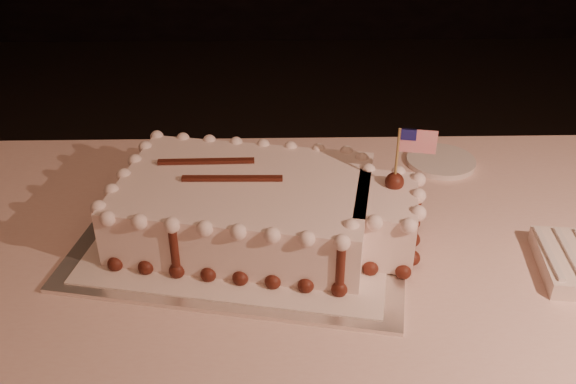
{
  "coord_description": "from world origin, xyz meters",
  "views": [
    {
      "loc": [
        -0.22,
        -0.4,
        1.46
      ],
      "look_at": [
        -0.2,
        0.6,
        0.84
      ],
      "focal_mm": 40.0,
      "sensor_mm": 36.0,
      "label": 1
    }
  ],
  "objects_px": {
    "banquet_table": "(378,369)",
    "sheet_cake": "(262,208)",
    "cake_board": "(246,233)",
    "side_plate": "(441,161)"
  },
  "relations": [
    {
      "from": "cake_board",
      "to": "side_plate",
      "type": "bearing_deg",
      "value": 42.83
    },
    {
      "from": "banquet_table",
      "to": "side_plate",
      "type": "xyz_separation_m",
      "value": [
        0.15,
        0.26,
        0.38
      ]
    },
    {
      "from": "banquet_table",
      "to": "sheet_cake",
      "type": "xyz_separation_m",
      "value": [
        -0.25,
        -0.01,
        0.44
      ]
    },
    {
      "from": "banquet_table",
      "to": "cake_board",
      "type": "xyz_separation_m",
      "value": [
        -0.28,
        -0.0,
        0.38
      ]
    },
    {
      "from": "cake_board",
      "to": "side_plate",
      "type": "distance_m",
      "value": 0.51
    },
    {
      "from": "banquet_table",
      "to": "sheet_cake",
      "type": "height_order",
      "value": "sheet_cake"
    },
    {
      "from": "sheet_cake",
      "to": "side_plate",
      "type": "relative_size",
      "value": 3.82
    },
    {
      "from": "banquet_table",
      "to": "side_plate",
      "type": "relative_size",
      "value": 15.5
    },
    {
      "from": "sheet_cake",
      "to": "side_plate",
      "type": "height_order",
      "value": "sheet_cake"
    },
    {
      "from": "cake_board",
      "to": "sheet_cake",
      "type": "relative_size",
      "value": 1.02
    }
  ]
}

